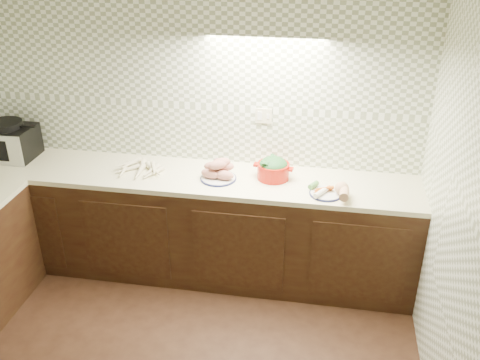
% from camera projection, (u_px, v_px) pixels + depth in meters
% --- Properties ---
extents(room, '(3.60, 3.60, 2.60)m').
position_uv_depth(room, '(102.00, 177.00, 2.55)').
color(room, black).
rests_on(room, ground).
extents(counter, '(3.60, 3.60, 0.90)m').
position_uv_depth(counter, '(69.00, 275.00, 3.79)').
color(counter, black).
rests_on(counter, ground).
extents(toaster_oven, '(0.44, 0.34, 0.31)m').
position_uv_depth(toaster_oven, '(7.00, 141.00, 4.43)').
color(toaster_oven, black).
rests_on(toaster_oven, counter).
extents(parsnip_pile, '(0.41, 0.38, 0.08)m').
position_uv_depth(parsnip_pile, '(138.00, 169.00, 4.21)').
color(parsnip_pile, beige).
rests_on(parsnip_pile, counter).
extents(sweet_potato_plate, '(0.28, 0.28, 0.17)m').
position_uv_depth(sweet_potato_plate, '(219.00, 171.00, 4.11)').
color(sweet_potato_plate, '#10143E').
rests_on(sweet_potato_plate, counter).
extents(onion_bowl, '(0.14, 0.14, 0.10)m').
position_uv_depth(onion_bowl, '(219.00, 166.00, 4.25)').
color(onion_bowl, black).
rests_on(onion_bowl, counter).
extents(dutch_oven, '(0.31, 0.28, 0.17)m').
position_uv_depth(dutch_oven, '(273.00, 168.00, 4.11)').
color(dutch_oven, '#AC1206').
rests_on(dutch_oven, counter).
extents(veg_plate, '(0.32, 0.24, 0.11)m').
position_uv_depth(veg_plate, '(333.00, 190.00, 3.88)').
color(veg_plate, '#10143E').
rests_on(veg_plate, counter).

